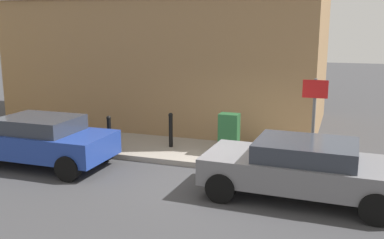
{
  "coord_description": "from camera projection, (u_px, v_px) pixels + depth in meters",
  "views": [
    {
      "loc": [
        -9.51,
        -2.75,
        3.63
      ],
      "look_at": [
        1.31,
        1.09,
        1.2
      ],
      "focal_mm": 40.37,
      "sensor_mm": 36.0,
      "label": 1
    }
  ],
  "objects": [
    {
      "name": "ground",
      "position": [
        216.0,
        182.0,
        10.42
      ],
      "size": [
        80.0,
        80.0,
        0.0
      ],
      "primitive_type": "plane",
      "color": "#38383A"
    },
    {
      "name": "sidewalk",
      "position": [
        59.0,
        138.0,
        14.22
      ],
      "size": [
        2.39,
        30.0,
        0.15
      ],
      "primitive_type": "cube",
      "color": "gray",
      "rests_on": "ground"
    },
    {
      "name": "corner_building",
      "position": [
        175.0,
        27.0,
        16.77
      ],
      "size": [
        6.56,
        11.25,
        7.38
      ],
      "color": "olive",
      "rests_on": "ground"
    },
    {
      "name": "car_grey",
      "position": [
        301.0,
        167.0,
        9.31
      ],
      "size": [
        2.06,
        4.19,
        1.28
      ],
      "rotation": [
        0.0,
        0.0,
        1.54
      ],
      "color": "slate",
      "rests_on": "ground"
    },
    {
      "name": "car_blue",
      "position": [
        41.0,
        140.0,
        11.52
      ],
      "size": [
        1.86,
        3.91,
        1.34
      ],
      "rotation": [
        0.0,
        0.0,
        1.58
      ],
      "color": "navy",
      "rests_on": "ground"
    },
    {
      "name": "utility_cabinet",
      "position": [
        229.0,
        135.0,
        12.15
      ],
      "size": [
        0.46,
        0.61,
        1.15
      ],
      "color": "#1E4C28",
      "rests_on": "sidewalk"
    },
    {
      "name": "bollard_near_cabinet",
      "position": [
        171.0,
        129.0,
        12.83
      ],
      "size": [
        0.14,
        0.14,
        1.04
      ],
      "color": "black",
      "rests_on": "sidewalk"
    },
    {
      "name": "bollard_far_kerb",
      "position": [
        109.0,
        132.0,
        12.41
      ],
      "size": [
        0.14,
        0.14,
        1.04
      ],
      "color": "black",
      "rests_on": "sidewalk"
    },
    {
      "name": "street_sign",
      "position": [
        314.0,
        111.0,
        10.51
      ],
      "size": [
        0.08,
        0.6,
        2.3
      ],
      "color": "#59595B",
      "rests_on": "sidewalk"
    }
  ]
}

